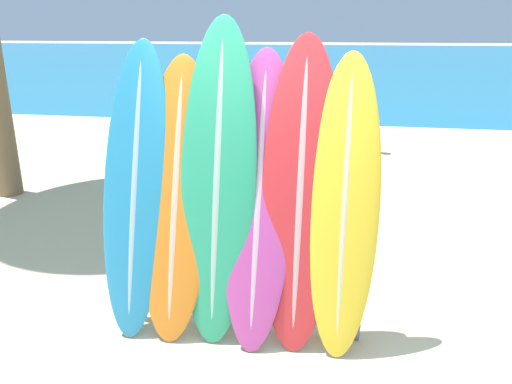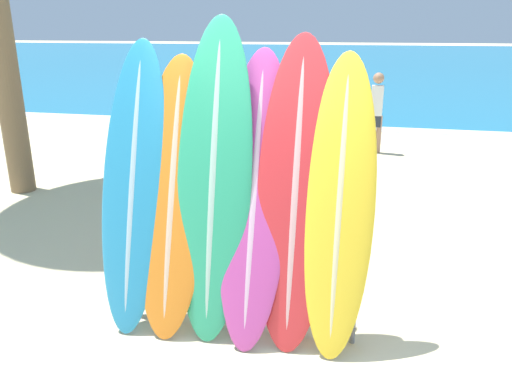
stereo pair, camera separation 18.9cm
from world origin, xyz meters
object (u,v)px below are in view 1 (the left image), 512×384
at_px(surfboard_slot_1, 176,198).
at_px(surfboard_slot_4, 300,195).
at_px(person_mid_beach, 363,109).
at_px(person_far_left, 193,109).
at_px(surfboard_rack, 238,275).
at_px(person_far_right, 236,112).
at_px(surfboard_slot_2, 218,182).
at_px(surfboard_slot_3, 259,199).
at_px(person_near_water, 308,124).
at_px(surfboard_slot_5, 344,207).
at_px(surfboard_slot_0, 136,189).

height_order(surfboard_slot_1, surfboard_slot_4, surfboard_slot_4).
distance_m(person_mid_beach, person_far_left, 3.27).
height_order(surfboard_rack, person_far_right, person_far_right).
distance_m(surfboard_rack, person_mid_beach, 6.42).
bearing_deg(surfboard_slot_2, surfboard_rack, -17.85).
height_order(surfboard_slot_3, surfboard_slot_4, surfboard_slot_4).
bearing_deg(person_near_water, person_far_left, 151.61).
bearing_deg(surfboard_slot_5, surfboard_slot_2, 178.16).
relative_size(surfboard_rack, surfboard_slot_2, 0.80).
height_order(surfboard_rack, person_near_water, person_near_water).
xyz_separation_m(surfboard_slot_2, person_mid_beach, (1.23, 6.27, -0.38)).
bearing_deg(surfboard_slot_4, person_mid_beach, 84.45).
xyz_separation_m(surfboard_slot_3, person_mid_beach, (0.92, 6.27, -0.26)).
distance_m(surfboard_rack, surfboard_slot_2, 0.75).
distance_m(surfboard_slot_1, person_near_water, 3.85).
height_order(surfboard_rack, person_mid_beach, person_mid_beach).
bearing_deg(surfboard_slot_5, person_far_left, 118.58).
xyz_separation_m(surfboard_slot_1, surfboard_slot_3, (0.64, 0.02, 0.03)).
xyz_separation_m(surfboard_slot_1, surfboard_slot_2, (0.33, 0.02, 0.14)).
relative_size(surfboard_slot_1, person_far_right, 1.40).
relative_size(surfboard_slot_5, person_mid_beach, 1.43).
bearing_deg(person_far_left, person_near_water, 158.89).
xyz_separation_m(surfboard_rack, person_far_left, (-1.82, 4.80, 0.50)).
bearing_deg(surfboard_slot_4, surfboard_slot_1, -179.11).
height_order(surfboard_slot_0, surfboard_slot_1, surfboard_slot_0).
distance_m(surfboard_rack, surfboard_slot_4, 0.82).
height_order(surfboard_slot_2, person_mid_beach, surfboard_slot_2).
xyz_separation_m(surfboard_slot_0, person_far_right, (-0.43, 5.51, -0.29)).
bearing_deg(surfboard_slot_4, surfboard_rack, -174.13).
distance_m(surfboard_slot_4, person_mid_beach, 6.31).
bearing_deg(person_far_right, surfboard_slot_2, 38.38).
relative_size(surfboard_slot_0, person_far_right, 1.47).
relative_size(surfboard_rack, surfboard_slot_5, 0.89).
height_order(person_mid_beach, person_far_left, person_far_left).
bearing_deg(surfboard_slot_3, person_near_water, 89.04).
height_order(surfboard_slot_0, person_far_left, surfboard_slot_0).
xyz_separation_m(surfboard_slot_2, person_far_left, (-1.66, 4.75, -0.23)).
xyz_separation_m(surfboard_slot_4, person_near_water, (-0.24, 3.77, -0.18)).
distance_m(person_near_water, person_far_right, 2.27).
bearing_deg(surfboard_rack, surfboard_slot_5, 1.41).
bearing_deg(person_mid_beach, surfboard_slot_4, 84.09).
bearing_deg(person_far_left, surfboard_slot_4, 120.16).
distance_m(surfboard_slot_2, surfboard_slot_5, 0.95).
bearing_deg(surfboard_slot_3, surfboard_slot_1, -178.32).
distance_m(person_near_water, person_far_left, 2.26).
bearing_deg(surfboard_slot_4, surfboard_slot_5, -5.03).
xyz_separation_m(person_mid_beach, person_far_left, (-2.89, -1.52, 0.14)).
distance_m(surfboard_slot_3, person_far_right, 5.68).
bearing_deg(person_mid_beach, surfboard_slot_0, 72.96).
height_order(surfboard_slot_4, person_far_left, surfboard_slot_4).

